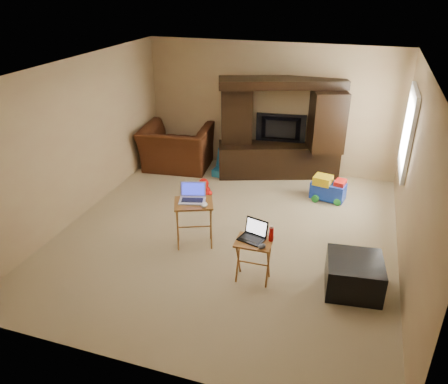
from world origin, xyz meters
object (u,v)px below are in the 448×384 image
(entertainment_center, at_px, (280,129))
(push_toy, at_px, (328,188))
(mouse_right, at_px, (262,246))
(laptop_left, at_px, (192,194))
(recliner, at_px, (177,148))
(tray_table_right, at_px, (253,261))
(mouse_left, at_px, (204,205))
(water_bottle, at_px, (271,234))
(child_rocker, at_px, (224,163))
(television, at_px, (280,129))
(plush_toy, at_px, (204,188))
(tray_table_left, at_px, (194,224))
(laptop_right, at_px, (252,232))
(ottoman, at_px, (354,275))

(entertainment_center, xyz_separation_m, push_toy, (1.08, -0.81, -0.73))
(mouse_right, bearing_deg, laptop_left, 149.79)
(recliner, relative_size, tray_table_right, 2.27)
(tray_table_right, bearing_deg, laptop_left, 150.19)
(recliner, distance_m, tray_table_right, 3.98)
(mouse_left, xyz_separation_m, water_bottle, (1.04, -0.39, -0.05))
(entertainment_center, height_order, child_rocker, entertainment_center)
(mouse_left, bearing_deg, water_bottle, -20.68)
(laptop_left, xyz_separation_m, mouse_right, (1.19, -0.69, -0.21))
(child_rocker, bearing_deg, mouse_left, -71.12)
(entertainment_center, height_order, recliner, entertainment_center)
(television, distance_m, push_toy, 1.56)
(push_toy, distance_m, mouse_right, 2.84)
(push_toy, distance_m, tray_table_right, 2.72)
(recliner, xyz_separation_m, mouse_right, (2.56, -3.26, 0.18))
(entertainment_center, distance_m, plush_toy, 1.93)
(tray_table_left, height_order, mouse_right, tray_table_left)
(entertainment_center, bearing_deg, tray_table_left, -121.42)
(push_toy, bearing_deg, tray_table_left, -117.92)
(push_toy, relative_size, mouse_left, 4.19)
(plush_toy, height_order, laptop_right, laptop_right)
(plush_toy, bearing_deg, tray_table_right, -54.55)
(tray_table_left, relative_size, mouse_left, 4.92)
(push_toy, bearing_deg, recliner, -177.86)
(recliner, relative_size, child_rocker, 2.68)
(tray_table_right, height_order, mouse_right, mouse_right)
(entertainment_center, height_order, ottoman, entertainment_center)
(laptop_left, bearing_deg, entertainment_center, 61.60)
(push_toy, height_order, tray_table_left, tray_table_left)
(mouse_right, bearing_deg, child_rocker, 115.55)
(plush_toy, xyz_separation_m, laptop_left, (0.37, -1.44, 0.64))
(television, bearing_deg, plush_toy, 48.62)
(laptop_left, distance_m, laptop_right, 1.16)
(ottoman, xyz_separation_m, mouse_left, (-2.09, 0.27, 0.52))
(entertainment_center, bearing_deg, laptop_left, -122.12)
(ottoman, height_order, mouse_left, mouse_left)
(plush_toy, relative_size, water_bottle, 2.08)
(push_toy, bearing_deg, television, 151.89)
(television, xyz_separation_m, recliner, (-2.04, -0.38, -0.48))
(recliner, xyz_separation_m, tray_table_left, (1.40, -2.60, -0.09))
(laptop_right, xyz_separation_m, mouse_left, (-0.80, 0.45, 0.02))
(child_rocker, relative_size, laptop_right, 1.62)
(push_toy, xyz_separation_m, laptop_right, (-0.73, -2.61, 0.49))
(recliner, distance_m, water_bottle, 4.04)
(entertainment_center, distance_m, tray_table_right, 3.52)
(mouse_right, bearing_deg, mouse_left, 148.56)
(plush_toy, height_order, laptop_left, laptop_left)
(push_toy, relative_size, mouse_right, 4.97)
(recliner, height_order, mouse_left, recliner)
(recliner, relative_size, ottoman, 1.99)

